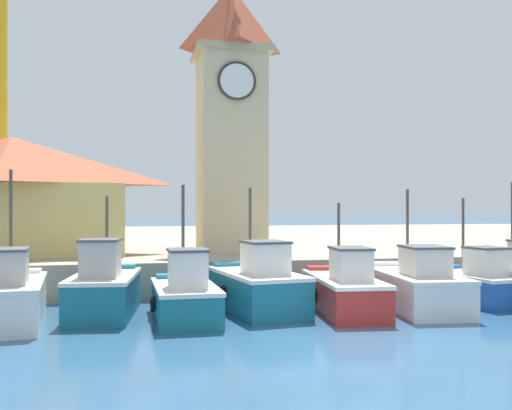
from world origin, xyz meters
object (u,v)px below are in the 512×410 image
Objects in this scene: fishing_boat_right_outer at (474,283)px; port_crane_near at (3,113)px; fishing_boat_center at (257,286)px; fishing_boat_mid_right at (344,290)px; fishing_boat_mid_left at (185,296)px; fishing_boat_right_inner at (415,286)px; fishing_boat_left_outer at (8,297)px; clock_tower at (231,109)px; warehouse_left at (11,194)px; fishing_boat_left_inner at (104,289)px.

port_crane_near is at bearing 133.46° from fishing_boat_right_outer.
fishing_boat_mid_right is at bearing -16.67° from fishing_boat_center.
fishing_boat_mid_right is at bearing 1.90° from fishing_boat_mid_left.
port_crane_near is (-11.74, 20.96, 8.51)m from fishing_boat_center.
port_crane_near is (-17.04, 21.65, 8.57)m from fishing_boat_right_inner.
fishing_boat_right_inner is at bearing -51.79° from port_crane_near.
fishing_boat_left_outer is 14.25m from clock_tower.
port_crane_near is at bearing 101.02° from fishing_boat_left_outer.
fishing_boat_right_inner reaches higher than fishing_boat_right_outer.
warehouse_left is at bearing 147.98° from fishing_boat_right_inner.
clock_tower is 0.68× the size of port_crane_near.
fishing_boat_mid_left is 0.20× the size of port_crane_near.
warehouse_left reaches higher than fishing_boat_right_inner.
warehouse_left reaches higher than fishing_boat_mid_left.
fishing_boat_right_inner is 28.85m from port_crane_near.
fishing_boat_mid_left is at bearing -26.25° from fishing_boat_left_inner.
fishing_boat_right_outer is at bearing 2.59° from fishing_boat_left_outer.
fishing_boat_left_inner is 1.04× the size of fishing_boat_right_outer.
warehouse_left is at bearing -178.29° from clock_tower.
fishing_boat_right_inner is 12.66m from clock_tower.
fishing_boat_left_inner is 7.67m from fishing_boat_mid_right.
fishing_boat_right_inner is (10.17, -0.90, -0.08)m from fishing_boat_left_inner.
fishing_boat_mid_left is at bearing -107.94° from clock_tower.
warehouse_left is (-9.03, 8.27, 3.16)m from fishing_boat_center.
fishing_boat_mid_left is at bearing -54.58° from warehouse_left.
fishing_boat_mid_left is at bearing -158.04° from fishing_boat_center.
fishing_boat_center is 12.65m from warehouse_left.
port_crane_near is at bearing 112.96° from fishing_boat_mid_left.
fishing_boat_left_inner is 23.45m from port_crane_near.
fishing_boat_mid_left is (2.43, -1.20, -0.11)m from fishing_boat_left_inner.
fishing_boat_center is 25.49m from port_crane_near.
warehouse_left reaches higher than fishing_boat_right_outer.
fishing_boat_right_inner is (7.75, 0.29, 0.03)m from fishing_boat_mid_left.
warehouse_left reaches higher than fishing_boat_left_inner.
fishing_boat_center is at bearing 172.55° from fishing_boat_right_inner.
clock_tower is at bearing 102.52° from fishing_boat_mid_right.
fishing_boat_center is at bearing -2.45° from fishing_boat_left_inner.
clock_tower reaches higher than fishing_boat_right_inner.
port_crane_near is at bearing 134.97° from clock_tower.
warehouse_left is at bearing 137.52° from fishing_boat_center.
fishing_boat_mid_left is at bearing -173.97° from fishing_boat_right_outer.
warehouse_left is (-11.76, 9.09, 3.24)m from fishing_boat_mid_right.
fishing_boat_left_outer is 5.11m from fishing_boat_mid_left.
fishing_boat_left_inner is 0.82× the size of fishing_boat_right_inner.
fishing_boat_right_outer is at bearing -25.57° from warehouse_left.
fishing_boat_left_inner reaches higher than fishing_boat_right_outer.
fishing_boat_right_outer is (5.28, 0.93, -0.05)m from fishing_boat_mid_right.
fishing_boat_center reaches higher than fishing_boat_mid_right.
fishing_boat_right_outer is at bearing 6.03° from fishing_boat_mid_left.
port_crane_near reaches higher than warehouse_left.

